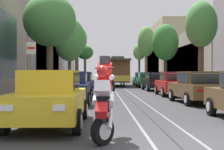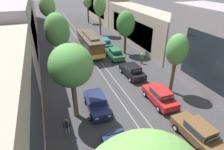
{
  "view_description": "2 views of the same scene",
  "coord_description": "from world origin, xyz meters",
  "px_view_note": "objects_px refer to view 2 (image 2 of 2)",
  "views": [
    {
      "loc": [
        -1.57,
        -6.63,
        1.51
      ],
      "look_at": [
        -0.54,
        28.15,
        1.28
      ],
      "focal_mm": 50.52,
      "sensor_mm": 36.0,
      "label": 1
    },
    {
      "loc": [
        -6.83,
        1.18,
        11.45
      ],
      "look_at": [
        0.0,
        19.52,
        1.01
      ],
      "focal_mm": 29.95,
      "sensor_mm": 36.0,
      "label": 2
    }
  ],
  "objects_px": {
    "parked_car_red_mid_right": "(160,96)",
    "parked_car_black_fourth_right": "(132,71)",
    "cable_car_trolley": "(90,44)",
    "street_tree_kerb_left_fourth": "(47,7)",
    "parked_car_brown_second_right": "(198,132)",
    "pedestrian_on_left_pavement": "(142,58)",
    "street_tree_kerb_right_fourth": "(100,5)",
    "street_tree_kerb_left_far": "(47,4)",
    "parked_car_green_fifth_right": "(115,53)",
    "street_tree_kerb_left_mid": "(57,31)",
    "parked_car_teal_sixth_right": "(105,43)",
    "street_tree_kerb_right_mid": "(126,24)",
    "street_tree_kerb_left_second": "(71,66)",
    "pedestrian_on_right_pavement": "(67,126)",
    "street_tree_kerb_right_second": "(177,51)",
    "street_tree_kerb_right_far": "(87,2)",
    "parked_car_navy_mid_left": "(97,102)"
  },
  "relations": [
    {
      "from": "parked_car_brown_second_right",
      "to": "street_tree_kerb_right_mid",
      "type": "height_order",
      "value": "street_tree_kerb_right_mid"
    },
    {
      "from": "parked_car_green_fifth_right",
      "to": "street_tree_kerb_left_mid",
      "type": "bearing_deg",
      "value": 177.79
    },
    {
      "from": "parked_car_brown_second_right",
      "to": "pedestrian_on_left_pavement",
      "type": "height_order",
      "value": "parked_car_brown_second_right"
    },
    {
      "from": "pedestrian_on_right_pavement",
      "to": "parked_car_red_mid_right",
      "type": "bearing_deg",
      "value": 7.05
    },
    {
      "from": "parked_car_red_mid_right",
      "to": "parked_car_green_fifth_right",
      "type": "relative_size",
      "value": 1.0
    },
    {
      "from": "pedestrian_on_right_pavement",
      "to": "cable_car_trolley",
      "type": "bearing_deg",
      "value": 69.16
    },
    {
      "from": "parked_car_green_fifth_right",
      "to": "street_tree_kerb_left_far",
      "type": "height_order",
      "value": "street_tree_kerb_left_far"
    },
    {
      "from": "street_tree_kerb_right_mid",
      "to": "street_tree_kerb_left_far",
      "type": "bearing_deg",
      "value": 112.02
    },
    {
      "from": "cable_car_trolley",
      "to": "street_tree_kerb_left_fourth",
      "type": "bearing_deg",
      "value": 117.87
    },
    {
      "from": "parked_car_green_fifth_right",
      "to": "parked_car_navy_mid_left",
      "type": "bearing_deg",
      "value": -118.84
    },
    {
      "from": "street_tree_kerb_right_second",
      "to": "street_tree_kerb_right_far",
      "type": "bearing_deg",
      "value": 90.16
    },
    {
      "from": "parked_car_red_mid_right",
      "to": "street_tree_kerb_left_mid",
      "type": "xyz_separation_m",
      "value": [
        -8.17,
        12.66,
        4.21
      ]
    },
    {
      "from": "street_tree_kerb_left_far",
      "to": "street_tree_kerb_right_second",
      "type": "bearing_deg",
      "value": -74.72
    },
    {
      "from": "pedestrian_on_left_pavement",
      "to": "pedestrian_on_right_pavement",
      "type": "height_order",
      "value": "pedestrian_on_right_pavement"
    },
    {
      "from": "parked_car_red_mid_right",
      "to": "parked_car_black_fourth_right",
      "type": "relative_size",
      "value": 1.0
    },
    {
      "from": "parked_car_navy_mid_left",
      "to": "street_tree_kerb_right_far",
      "type": "distance_m",
      "value": 38.06
    },
    {
      "from": "parked_car_green_fifth_right",
      "to": "street_tree_kerb_left_second",
      "type": "bearing_deg",
      "value": -125.7
    },
    {
      "from": "street_tree_kerb_right_second",
      "to": "pedestrian_on_right_pavement",
      "type": "xyz_separation_m",
      "value": [
        -11.68,
        -2.48,
        -3.94
      ]
    },
    {
      "from": "street_tree_kerb_left_far",
      "to": "street_tree_kerb_right_mid",
      "type": "height_order",
      "value": "street_tree_kerb_right_mid"
    },
    {
      "from": "pedestrian_on_right_pavement",
      "to": "street_tree_kerb_left_mid",
      "type": "bearing_deg",
      "value": 84.88
    },
    {
      "from": "pedestrian_on_right_pavement",
      "to": "street_tree_kerb_right_second",
      "type": "bearing_deg",
      "value": 11.97
    },
    {
      "from": "parked_car_brown_second_right",
      "to": "street_tree_kerb_left_far",
      "type": "relative_size",
      "value": 0.66
    },
    {
      "from": "pedestrian_on_right_pavement",
      "to": "parked_car_teal_sixth_right",
      "type": "bearing_deg",
      "value": 63.41
    },
    {
      "from": "street_tree_kerb_left_far",
      "to": "street_tree_kerb_right_mid",
      "type": "distance_m",
      "value": 27.24
    },
    {
      "from": "parked_car_red_mid_right",
      "to": "street_tree_kerb_left_fourth",
      "type": "xyz_separation_m",
      "value": [
        -8.45,
        25.53,
        5.47
      ]
    },
    {
      "from": "parked_car_red_mid_right",
      "to": "pedestrian_on_left_pavement",
      "type": "bearing_deg",
      "value": 72.44
    },
    {
      "from": "parked_car_black_fourth_right",
      "to": "cable_car_trolley",
      "type": "relative_size",
      "value": 0.48
    },
    {
      "from": "parked_car_teal_sixth_right",
      "to": "pedestrian_on_right_pavement",
      "type": "xyz_separation_m",
      "value": [
        -9.45,
        -18.88,
        0.1
      ]
    },
    {
      "from": "parked_car_navy_mid_left",
      "to": "parked_car_brown_second_right",
      "type": "xyz_separation_m",
      "value": [
        6.24,
        -6.38,
        0.0
      ]
    },
    {
      "from": "parked_car_teal_sixth_right",
      "to": "street_tree_kerb_right_mid",
      "type": "bearing_deg",
      "value": -61.8
    },
    {
      "from": "parked_car_green_fifth_right",
      "to": "street_tree_kerb_right_second",
      "type": "relative_size",
      "value": 0.67
    },
    {
      "from": "parked_car_red_mid_right",
      "to": "pedestrian_on_right_pavement",
      "type": "distance_m",
      "value": 9.48
    },
    {
      "from": "parked_car_brown_second_right",
      "to": "street_tree_kerb_left_far",
      "type": "distance_m",
      "value": 45.08
    },
    {
      "from": "parked_car_navy_mid_left",
      "to": "parked_car_red_mid_right",
      "type": "height_order",
      "value": "same"
    },
    {
      "from": "parked_car_green_fifth_right",
      "to": "pedestrian_on_right_pavement",
      "type": "height_order",
      "value": "pedestrian_on_right_pavement"
    },
    {
      "from": "parked_car_green_fifth_right",
      "to": "street_tree_kerb_left_second",
      "type": "height_order",
      "value": "street_tree_kerb_left_second"
    },
    {
      "from": "street_tree_kerb_left_fourth",
      "to": "cable_car_trolley",
      "type": "distance_m",
      "value": 12.34
    },
    {
      "from": "street_tree_kerb_left_fourth",
      "to": "cable_car_trolley",
      "type": "height_order",
      "value": "street_tree_kerb_left_fourth"
    },
    {
      "from": "street_tree_kerb_right_second",
      "to": "street_tree_kerb_right_fourth",
      "type": "bearing_deg",
      "value": 91.16
    },
    {
      "from": "street_tree_kerb_left_second",
      "to": "street_tree_kerb_left_far",
      "type": "height_order",
      "value": "street_tree_kerb_left_second"
    },
    {
      "from": "street_tree_kerb_right_fourth",
      "to": "pedestrian_on_left_pavement",
      "type": "bearing_deg",
      "value": -86.16
    },
    {
      "from": "street_tree_kerb_left_mid",
      "to": "street_tree_kerb_right_far",
      "type": "height_order",
      "value": "street_tree_kerb_left_mid"
    },
    {
      "from": "street_tree_kerb_right_mid",
      "to": "pedestrian_on_right_pavement",
      "type": "relative_size",
      "value": 4.32
    },
    {
      "from": "street_tree_kerb_left_second",
      "to": "street_tree_kerb_right_mid",
      "type": "height_order",
      "value": "street_tree_kerb_left_second"
    },
    {
      "from": "parked_car_green_fifth_right",
      "to": "street_tree_kerb_right_far",
      "type": "distance_m",
      "value": 26.14
    },
    {
      "from": "parked_car_green_fifth_right",
      "to": "pedestrian_on_left_pavement",
      "type": "xyz_separation_m",
      "value": [
        2.97,
        -3.2,
        0.09
      ]
    },
    {
      "from": "street_tree_kerb_left_second",
      "to": "pedestrian_on_left_pavement",
      "type": "relative_size",
      "value": 4.39
    },
    {
      "from": "parked_car_black_fourth_right",
      "to": "pedestrian_on_right_pavement",
      "type": "bearing_deg",
      "value": -142.18
    },
    {
      "from": "parked_car_black_fourth_right",
      "to": "street_tree_kerb_right_far",
      "type": "height_order",
      "value": "street_tree_kerb_right_far"
    },
    {
      "from": "parked_car_navy_mid_left",
      "to": "street_tree_kerb_left_mid",
      "type": "height_order",
      "value": "street_tree_kerb_left_mid"
    }
  ]
}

